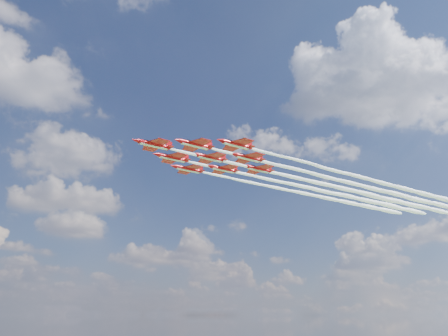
{
  "coord_description": "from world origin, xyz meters",
  "views": [
    {
      "loc": [
        -62.88,
        -105.97,
        30.87
      ],
      "look_at": [
        -0.08,
        7.52,
        74.74
      ],
      "focal_mm": 35.0,
      "sensor_mm": 36.0,
      "label": 1
    }
  ],
  "objects": [
    {
      "name": "jet_row2_starb",
      "position": [
        33.03,
        15.5,
        76.2
      ],
      "size": [
        107.22,
        16.6,
        3.05
      ],
      "rotation": [
        0.0,
        0.0,
        0.1
      ],
      "color": "#AE090F"
    },
    {
      "name": "jet_tail",
      "position": [
        61.8,
        11.79,
        76.2
      ],
      "size": [
        107.22,
        16.6,
        3.05
      ],
      "rotation": [
        0.0,
        0.0,
        0.1
      ],
      "color": "#AE090F"
    },
    {
      "name": "jet_row4_starb",
      "position": [
        51.76,
        17.42,
        76.2
      ],
      "size": [
        107.22,
        16.6,
        3.05
      ],
      "rotation": [
        0.0,
        0.0,
        0.1
      ],
      "color": "#AE090F"
    },
    {
      "name": "jet_row2_port",
      "position": [
        34.38,
        2.31,
        76.2
      ],
      "size": [
        107.22,
        16.6,
        3.05
      ],
      "rotation": [
        0.0,
        0.0,
        0.1
      ],
      "color": "#AE090F"
    },
    {
      "name": "jet_lead",
      "position": [
        24.34,
        7.94,
        76.2
      ],
      "size": [
        107.22,
        16.6,
        3.05
      ],
      "rotation": [
        0.0,
        0.0,
        0.1
      ],
      "color": "#AE090F"
    },
    {
      "name": "jet_row4_port",
      "position": [
        53.11,
        4.23,
        76.2
      ],
      "size": [
        107.22,
        16.6,
        3.05
      ],
      "rotation": [
        0.0,
        0.0,
        0.1
      ],
      "color": "#AE090F"
    },
    {
      "name": "jet_row3_port",
      "position": [
        44.42,
        -3.32,
        76.2
      ],
      "size": [
        107.22,
        16.6,
        3.05
      ],
      "rotation": [
        0.0,
        0.0,
        0.1
      ],
      "color": "#AE090F"
    },
    {
      "name": "jet_row3_starb",
      "position": [
        41.72,
        23.05,
        76.2
      ],
      "size": [
        107.22,
        16.6,
        3.05
      ],
      "rotation": [
        0.0,
        0.0,
        0.1
      ],
      "color": "#AE090F"
    },
    {
      "name": "jet_row3_centre",
      "position": [
        43.07,
        9.87,
        76.2
      ],
      "size": [
        107.22,
        16.6,
        3.05
      ],
      "rotation": [
        0.0,
        0.0,
        0.1
      ],
      "color": "#AE090F"
    }
  ]
}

